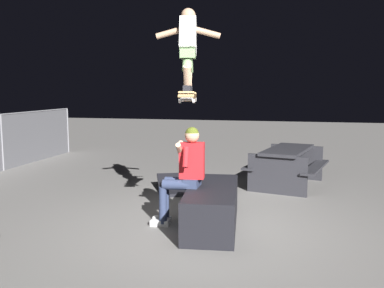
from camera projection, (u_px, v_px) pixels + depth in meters
name	position (u px, v px, depth m)	size (l,w,h in m)	color
ground_plane	(201.00, 228.00, 5.85)	(40.00, 40.00, 0.00)	slate
ledge_box_main	(212.00, 207.00, 5.91)	(1.81, 0.67, 0.56)	black
person_sitting_on_ledge	(184.00, 170.00, 5.89)	(0.60, 0.77, 1.39)	#2D3856
skateboard	(188.00, 97.00, 5.73)	(1.04, 0.39, 0.15)	#AD8451
skater_airborne	(188.00, 46.00, 5.69)	(0.63, 0.88, 1.12)	black
kicker_ramp	(178.00, 188.00, 7.97)	(1.12, 1.02, 0.35)	black
picnic_table_back	(287.00, 161.00, 8.36)	(1.96, 1.69, 0.75)	#28282D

